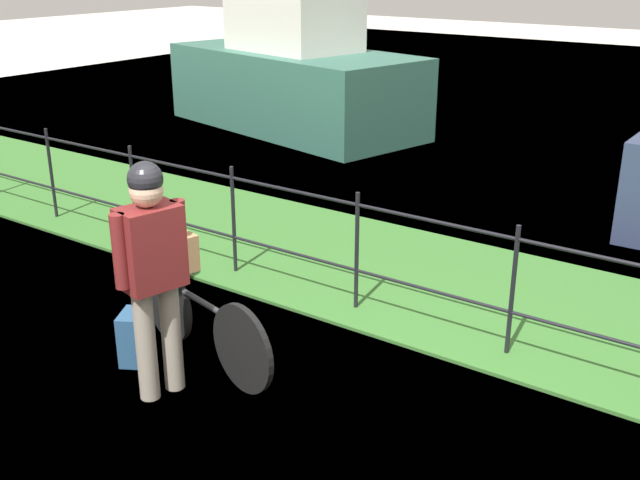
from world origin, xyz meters
The scene contains 10 objects.
ground_plane centered at (0.00, 0.00, 0.00)m, with size 60.00×60.00×0.00m, color beige.
grass_strip centered at (0.00, 2.98, 0.01)m, with size 27.00×2.40×0.03m, color #38702D.
iron_fence centered at (0.00, 2.12, 0.61)m, with size 18.04×0.04×1.07m.
bicycle_main centered at (-1.15, 0.70, 0.35)m, with size 1.63×0.43×0.66m.
wooden_crate centered at (-1.51, 0.79, 0.80)m, with size 0.38×0.27×0.28m, color #A87F51.
terrier_dog centered at (-1.48, 0.78, 1.02)m, with size 0.32×0.20×0.18m.
cyclist_person centered at (-1.09, 0.23, 1.00)m, with size 0.34×0.53×1.68m.
backpack_on_paving centered at (-1.58, 0.42, 0.20)m, with size 0.28×0.18×0.40m, color #28517A.
mooring_bollard centered at (-2.38, 1.62, 0.18)m, with size 0.20×0.20×0.37m, color #38383D.
moored_boat_mid centered at (-5.56, 7.65, 1.02)m, with size 5.04×3.04×4.37m.
Camera 1 is at (2.52, -2.92, 2.92)m, focal length 42.69 mm.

